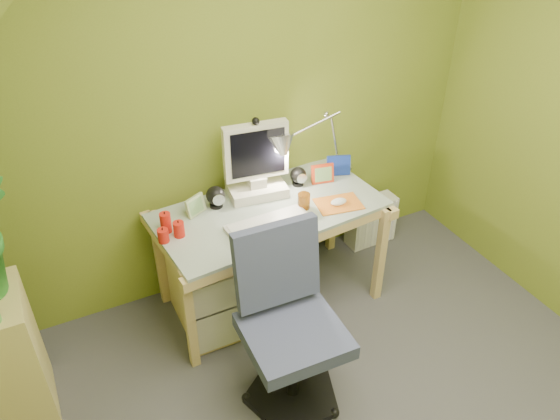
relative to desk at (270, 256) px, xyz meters
name	(u,v)px	position (x,y,z in m)	size (l,w,h in m)	color
wall_back	(234,107)	(-0.05, 0.37, 0.85)	(3.20, 0.01, 2.40)	olive
slope_ceiling	(80,179)	(-1.05, -1.23, 1.50)	(1.10, 3.20, 1.10)	white
desk	(270,256)	(0.00, 0.00, 0.00)	(1.32, 0.66, 0.71)	tan
monitor	(256,155)	(0.00, 0.18, 0.62)	(0.38, 0.22, 0.52)	silver
speaker_left	(216,197)	(-0.27, 0.16, 0.42)	(0.11, 0.11, 0.13)	black
speaker_right	(298,176)	(0.27, 0.16, 0.41)	(0.10, 0.10, 0.12)	black
keyboard	(268,223)	(-0.08, -0.14, 0.36)	(0.48, 0.15, 0.02)	silver
mousepad	(339,204)	(0.38, -0.14, 0.36)	(0.26, 0.19, 0.01)	orange
mouse	(339,202)	(0.38, -0.14, 0.37)	(0.10, 0.06, 0.03)	white
amber_tumbler	(304,201)	(0.18, -0.08, 0.40)	(0.07, 0.07, 0.09)	#9B5716
candle_cluster	(168,227)	(-0.60, 0.01, 0.41)	(0.16, 0.14, 0.12)	red
photo_frame_red	(323,174)	(0.42, 0.12, 0.41)	(0.14, 0.02, 0.12)	red
photo_frame_blue	(339,165)	(0.56, 0.16, 0.42)	(0.15, 0.02, 0.13)	#162F98
photo_frame_green	(195,206)	(-0.40, 0.14, 0.41)	(0.13, 0.02, 0.11)	#9FB67D
desk_lamp	(324,129)	(0.45, 0.18, 0.68)	(0.62, 0.26, 0.66)	#B6B7BB
side_ledge	(10,358)	(-1.50, -0.17, 0.02)	(0.28, 0.43, 0.75)	#D3BF6F
task_chair	(294,333)	(-0.23, -0.74, 0.13)	(0.54, 0.54, 0.97)	#3A405F
radiator	(371,221)	(0.92, 0.23, -0.17)	(0.36, 0.14, 0.36)	silver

